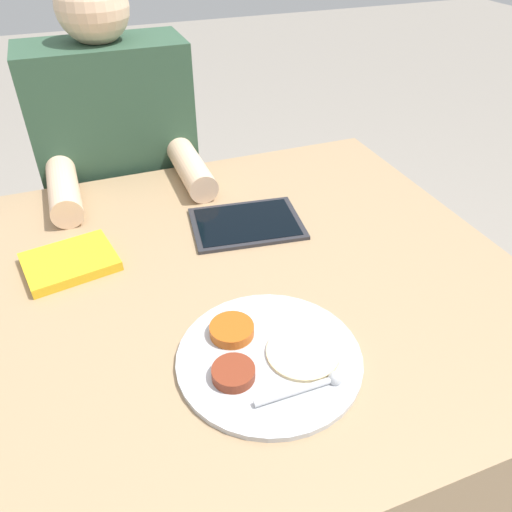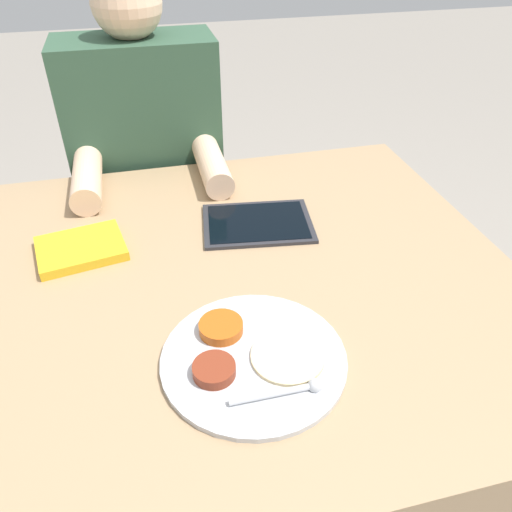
{
  "view_description": "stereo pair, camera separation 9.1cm",
  "coord_description": "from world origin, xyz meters",
  "px_view_note": "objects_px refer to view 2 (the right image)",
  "views": [
    {
      "loc": [
        -0.22,
        -0.71,
        1.38
      ],
      "look_at": [
        0.04,
        -0.03,
        0.84
      ],
      "focal_mm": 35.0,
      "sensor_mm": 36.0,
      "label": 1
    },
    {
      "loc": [
        -0.13,
        -0.74,
        1.38
      ],
      "look_at": [
        0.04,
        -0.03,
        0.84
      ],
      "focal_mm": 35.0,
      "sensor_mm": 36.0,
      "label": 2
    }
  ],
  "objects_px": {
    "red_notebook": "(81,249)",
    "person_diner": "(155,209)",
    "tablet_device": "(258,223)",
    "thali_tray": "(251,357)"
  },
  "relations": [
    {
      "from": "red_notebook",
      "to": "tablet_device",
      "type": "height_order",
      "value": "red_notebook"
    },
    {
      "from": "red_notebook",
      "to": "person_diner",
      "type": "height_order",
      "value": "person_diner"
    },
    {
      "from": "thali_tray",
      "to": "red_notebook",
      "type": "relative_size",
      "value": 1.54
    },
    {
      "from": "tablet_device",
      "to": "person_diner",
      "type": "bearing_deg",
      "value": 115.08
    },
    {
      "from": "red_notebook",
      "to": "person_diner",
      "type": "relative_size",
      "value": 0.15
    },
    {
      "from": "thali_tray",
      "to": "tablet_device",
      "type": "distance_m",
      "value": 0.39
    },
    {
      "from": "red_notebook",
      "to": "person_diner",
      "type": "bearing_deg",
      "value": 70.83
    },
    {
      "from": "tablet_device",
      "to": "thali_tray",
      "type": "bearing_deg",
      "value": -105.34
    },
    {
      "from": "person_diner",
      "to": "tablet_device",
      "type": "bearing_deg",
      "value": -64.92
    },
    {
      "from": "tablet_device",
      "to": "person_diner",
      "type": "relative_size",
      "value": 0.21
    }
  ]
}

